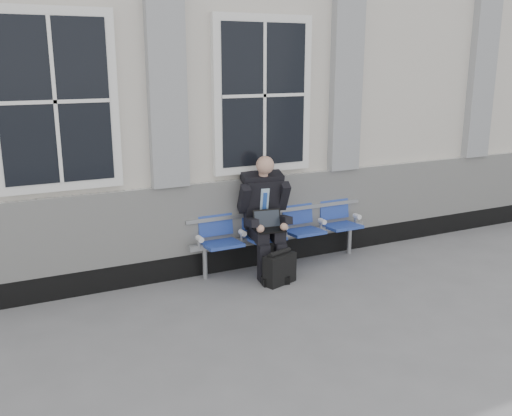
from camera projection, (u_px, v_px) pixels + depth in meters
ground at (293, 309)px, 6.32m from camera, size 70.00×70.00×0.00m
station_building at (182, 91)px, 8.76m from camera, size 14.40×4.40×4.49m
bench at (281, 225)px, 7.57m from camera, size 2.60×0.47×0.91m
businessman at (265, 211)px, 7.24m from camera, size 0.67×0.90×1.53m
briefcase at (280, 268)px, 7.00m from camera, size 0.46×0.30×0.43m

